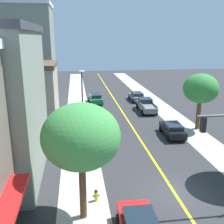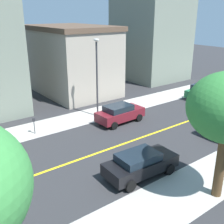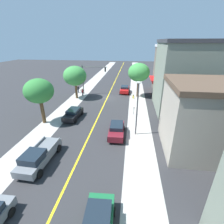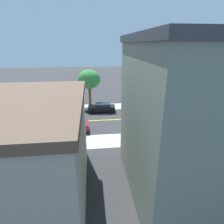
{
  "view_description": "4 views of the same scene",
  "coord_description": "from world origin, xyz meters",
  "views": [
    {
      "loc": [
        -6.54,
        -15.34,
        10.46
      ],
      "look_at": [
        -2.69,
        12.56,
        2.47
      ],
      "focal_mm": 42.54,
      "sensor_mm": 36.0,
      "label": 1
    },
    {
      "loc": [
        13.88,
        0.94,
        9.03
      ],
      "look_at": [
        -0.69,
        12.01,
        2.37
      ],
      "focal_mm": 44.51,
      "sensor_mm": 36.0,
      "label": 2
    },
    {
      "loc": [
        -5.09,
        32.64,
        11.07
      ],
      "look_at": [
        -2.54,
        12.34,
        2.1
      ],
      "focal_mm": 25.99,
      "sensor_mm": 36.0,
      "label": 3
    },
    {
      "loc": [
        -25.78,
        12.35,
        10.74
      ],
      "look_at": [
        -1.46,
        9.59,
        1.78
      ],
      "focal_mm": 29.91,
      "sensor_mm": 36.0,
      "label": 4
    }
  ],
  "objects": [
    {
      "name": "street_tree_left_far",
      "position": [
        7.49,
        12.65,
        4.78
      ],
      "size": [
        3.96,
        3.96,
        6.52
      ],
      "color": "brown",
      "rests_on": "ground"
    },
    {
      "name": "grey_sedan_right_curb",
      "position": [
        3.62,
        27.59,
        0.77
      ],
      "size": [
        2.2,
        4.5,
        1.46
      ],
      "rotation": [
        0.0,
        0.0,
        1.6
      ],
      "color": "slate",
      "rests_on": "ground"
    },
    {
      "name": "corner_shop_building",
      "position": [
        -14.35,
        29.09,
        7.75
      ],
      "size": [
        9.14,
        8.15,
        15.46
      ],
      "rotation": [
        0.0,
        0.0,
        -1.57
      ],
      "color": "gray",
      "rests_on": "ground"
    },
    {
      "name": "ground_plane",
      "position": [
        0.0,
        0.0,
        0.0
      ],
      "size": [
        140.0,
        140.0,
        0.0
      ],
      "primitive_type": "plane",
      "color": "#2D2D30"
    },
    {
      "name": "parking_meter",
      "position": [
        -5.62,
        8.16,
        0.86
      ],
      "size": [
        0.12,
        0.18,
        1.3
      ],
      "color": "#4C4C51",
      "rests_on": "ground"
    },
    {
      "name": "maroon_sedan_left_curb",
      "position": [
        -3.44,
        14.95,
        0.83
      ],
      "size": [
        2.14,
        4.32,
        1.57
      ],
      "rotation": [
        0.0,
        0.0,
        1.61
      ],
      "color": "maroon",
      "rests_on": "ground"
    },
    {
      "name": "grey_pickup_truck",
      "position": [
        3.51,
        20.99,
        0.88
      ],
      "size": [
        2.38,
        5.55,
        1.76
      ],
      "rotation": [
        0.0,
        0.0,
        1.54
      ],
      "color": "slate",
      "rests_on": "ground"
    },
    {
      "name": "fire_hydrant",
      "position": [
        -5.48,
        -0.03,
        0.41
      ],
      "size": [
        0.44,
        0.24,
        0.82
      ],
      "color": "yellow",
      "rests_on": "ground"
    },
    {
      "name": "street_tree_right_corner",
      "position": [
        -6.36,
        -1.52,
        5.14
      ],
      "size": [
        4.42,
        4.42,
        7.04
      ],
      "color": "brown",
      "rests_on": "ground"
    },
    {
      "name": "brick_apartment_block",
      "position": [
        -14.35,
        16.56,
        3.8
      ],
      "size": [
        11.21,
        7.32,
        7.58
      ],
      "rotation": [
        0.0,
        0.0,
        -1.57
      ],
      "color": "#A39989",
      "rests_on": "ground"
    },
    {
      "name": "black_sedan_right_curb",
      "position": [
        3.71,
        10.71,
        0.78
      ],
      "size": [
        2.2,
        4.5,
        1.47
      ],
      "rotation": [
        0.0,
        0.0,
        1.52
      ],
      "color": "black",
      "rests_on": "ground"
    },
    {
      "name": "street_lamp",
      "position": [
        -5.86,
        14.3,
        4.23
      ],
      "size": [
        0.7,
        0.36,
        6.9
      ],
      "color": "#38383D",
      "rests_on": "ground"
    },
    {
      "name": "green_sedan_left_curb",
      "position": [
        -3.45,
        26.79,
        0.83
      ],
      "size": [
        2.19,
        4.79,
        1.59
      ],
      "rotation": [
        0.0,
        0.0,
        1.62
      ],
      "color": "#196638",
      "rests_on": "ground"
    },
    {
      "name": "sidewalk_left",
      "position": [
        -6.36,
        0.0,
        0.0
      ],
      "size": [
        3.27,
        126.0,
        0.01
      ],
      "primitive_type": "cube",
      "color": "#ADA8A0",
      "rests_on": "ground"
    },
    {
      "name": "road_centerline_stripe",
      "position": [
        0.0,
        0.0,
        0.0
      ],
      "size": [
        0.2,
        126.0,
        0.0
      ],
      "primitive_type": "cube",
      "color": "yellow",
      "rests_on": "ground"
    }
  ]
}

